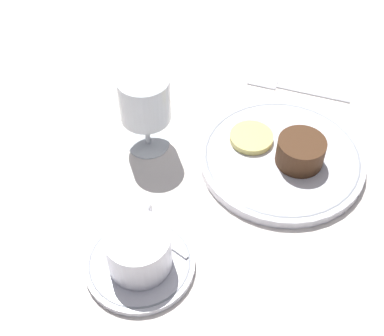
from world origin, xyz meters
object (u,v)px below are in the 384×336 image
(coffee_cup, at_px, (139,249))
(wine_glass, at_px, (145,103))
(dinner_plate, at_px, (282,158))
(dessert_cake, at_px, (301,152))
(fork, at_px, (287,87))

(coffee_cup, distance_m, wine_glass, 0.22)
(dinner_plate, height_order, wine_glass, wine_glass)
(wine_glass, xyz_separation_m, dessert_cake, (-0.01, -0.23, -0.05))
(coffee_cup, bearing_deg, wine_glass, 9.91)
(wine_glass, height_order, fork, wine_glass)
(coffee_cup, bearing_deg, dessert_cake, -43.33)
(wine_glass, xyz_separation_m, fork, (0.17, -0.21, -0.08))
(dinner_plate, distance_m, fork, 0.17)
(fork, bearing_deg, dinner_plate, -179.98)
(dinner_plate, bearing_deg, coffee_cup, 141.48)
(fork, bearing_deg, coffee_cup, 156.30)
(wine_glass, height_order, dessert_cake, wine_glass)
(fork, relative_size, dessert_cake, 2.50)
(coffee_cup, relative_size, fork, 0.62)
(coffee_cup, distance_m, fork, 0.42)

